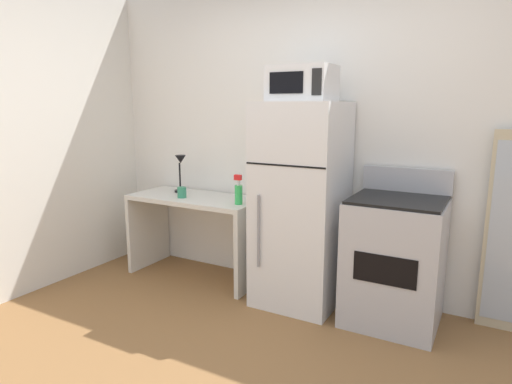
% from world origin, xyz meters
% --- Properties ---
extents(wall_back_white, '(5.00, 0.10, 2.60)m').
position_xyz_m(wall_back_white, '(0.00, 1.70, 1.30)').
color(wall_back_white, white).
rests_on(wall_back_white, ground).
extents(desk, '(1.22, 0.55, 0.75)m').
position_xyz_m(desk, '(-1.15, 1.36, 0.53)').
color(desk, silver).
rests_on(desk, ground).
extents(desk_lamp, '(0.14, 0.12, 0.35)m').
position_xyz_m(desk_lamp, '(-1.38, 1.44, 0.99)').
color(desk_lamp, black).
rests_on(desk_lamp, desk).
extents(spray_bottle, '(0.06, 0.06, 0.25)m').
position_xyz_m(spray_bottle, '(-0.64, 1.27, 0.85)').
color(spray_bottle, green).
rests_on(spray_bottle, desk).
extents(coffee_mug, '(0.08, 0.08, 0.09)m').
position_xyz_m(coffee_mug, '(-1.22, 1.25, 0.80)').
color(coffee_mug, '#338C66').
rests_on(coffee_mug, desk).
extents(refrigerator, '(0.63, 0.64, 1.58)m').
position_xyz_m(refrigerator, '(-0.10, 1.32, 0.79)').
color(refrigerator, white).
rests_on(refrigerator, ground).
extents(microwave, '(0.46, 0.35, 0.26)m').
position_xyz_m(microwave, '(-0.10, 1.30, 1.71)').
color(microwave, silver).
rests_on(microwave, refrigerator).
extents(oven_range, '(0.64, 0.61, 1.10)m').
position_xyz_m(oven_range, '(0.62, 1.33, 0.47)').
color(oven_range, '#B7B7BC').
rests_on(oven_range, ground).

